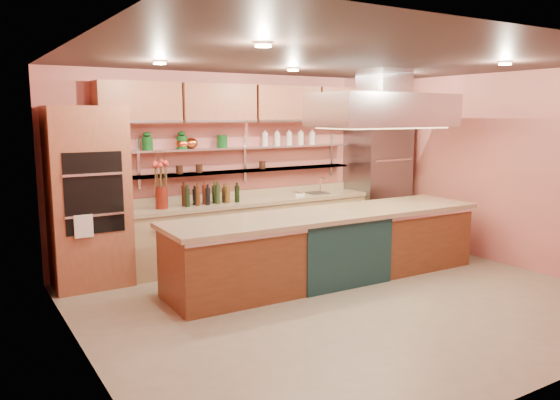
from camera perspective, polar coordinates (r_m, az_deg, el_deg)
floor at (r=6.68m, az=6.99°, el=-10.41°), size 6.00×5.00×0.02m
ceiling at (r=6.34m, az=7.49°, el=14.33°), size 6.00×5.00×0.02m
wall_back at (r=8.44m, az=-3.48°, el=3.51°), size 6.00×0.04×2.80m
wall_front at (r=4.71m, az=26.68°, el=-1.78°), size 6.00×0.04×2.80m
wall_left at (r=5.06m, az=-20.26°, el=-0.67°), size 0.04×5.00×2.80m
wall_right at (r=8.56m, az=23.11°, el=2.89°), size 0.04×5.00×2.80m
oven_stack at (r=7.32m, az=-19.38°, el=0.21°), size 0.95×0.64×2.30m
refrigerator at (r=9.53m, az=10.15°, el=1.90°), size 0.95×0.72×2.10m
back_counter at (r=8.30m, az=-2.74°, el=-3.11°), size 3.84×0.64×0.93m
wall_shelf_lower at (r=8.31m, az=-3.36°, el=3.08°), size 3.60×0.26×0.03m
wall_shelf_upper at (r=8.28m, az=-3.38°, el=5.49°), size 3.60×0.26×0.03m
upper_cabinets at (r=8.24m, az=-2.94°, el=10.00°), size 4.60×0.36×0.55m
range_hood at (r=7.69m, az=10.74°, el=9.19°), size 2.00×1.00×0.45m
ceiling_downlights at (r=6.49m, az=6.34°, el=13.96°), size 4.00×2.80×0.02m
island at (r=7.33m, az=5.10°, el=-4.81°), size 4.42×1.04×0.92m
flower_vase at (r=7.56m, az=-12.26°, el=0.23°), size 0.18×0.18×0.30m
oil_bottle_cluster at (r=7.83m, az=-7.19°, el=0.62°), size 0.90×0.30×0.29m
kitchen_scale at (r=8.56m, az=1.89°, el=0.74°), size 0.20×0.18×0.09m
bar_faucet at (r=8.91m, az=4.20°, el=1.54°), size 0.04×0.04×0.24m
copper_kettle at (r=7.88m, az=-9.27°, el=5.88°), size 0.25×0.25×0.15m
green_canister at (r=8.08m, az=-6.05°, el=6.12°), size 0.17×0.17×0.18m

